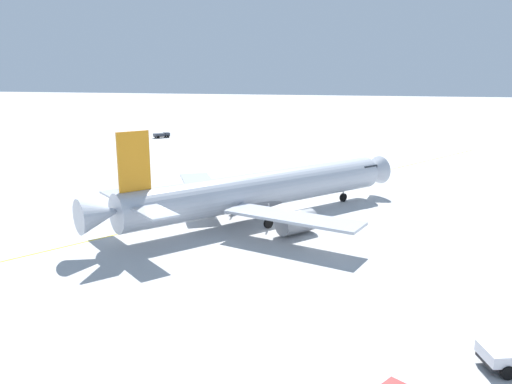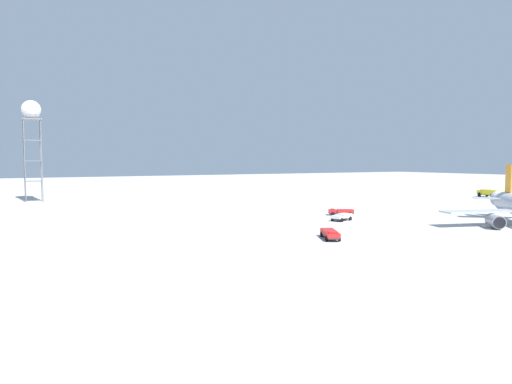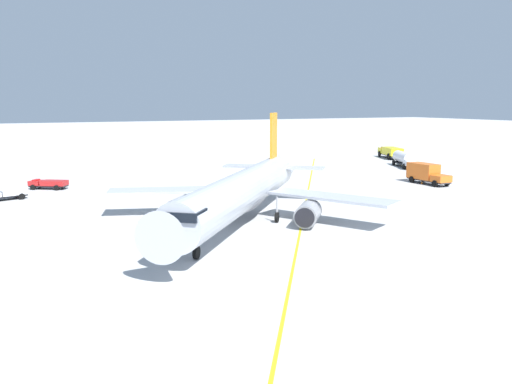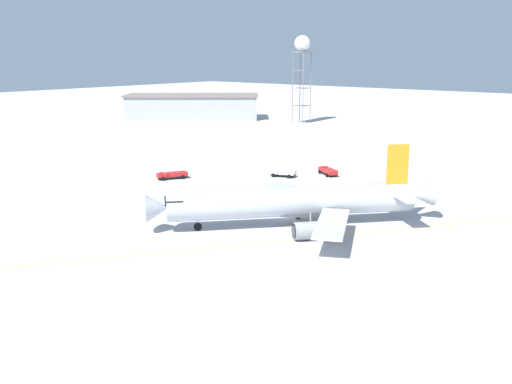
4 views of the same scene
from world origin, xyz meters
name	(u,v)px [view 1 (image 1 of 4)]	position (x,y,z in m)	size (l,w,h in m)	color
ground_plane	(289,230)	(0.00, 0.00, 0.00)	(600.00, 600.00, 0.00)	#B2B2B2
airliner_main	(259,192)	(3.29, 4.12, 3.20)	(33.42, 30.09, 11.12)	#B2B7C1
baggage_truck_truck	(162,135)	(68.39, 44.29, 0.71)	(4.03, 4.02, 1.22)	#232326
taxiway_centreline	(233,207)	(7.83, 8.46, 0.00)	(114.96, 75.49, 0.01)	yellow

